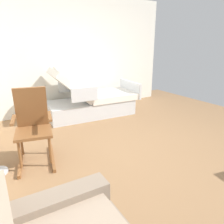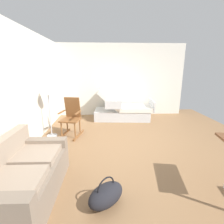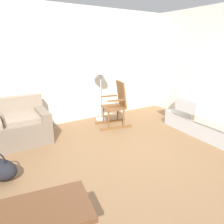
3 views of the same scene
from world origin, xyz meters
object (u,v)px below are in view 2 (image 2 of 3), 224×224
object	(u,v)px
couch	(24,178)
duffel_bag	(106,195)
floor_lamp	(48,92)
rocking_chair	(71,117)
hospital_bed	(122,110)

from	to	relation	value
couch	duffel_bag	world-z (taller)	couch
couch	duffel_bag	xyz separation A→B (m)	(-0.22, -1.17, -0.15)
floor_lamp	duffel_bag	xyz separation A→B (m)	(-2.48, -1.45, -1.07)
rocking_chair	floor_lamp	world-z (taller)	floor_lamp
hospital_bed	rocking_chair	world-z (taller)	hospital_bed
floor_lamp	couch	bearing A→B (deg)	-173.17
duffel_bag	couch	bearing A→B (deg)	79.29
couch	hospital_bed	bearing A→B (deg)	-26.05
duffel_bag	hospital_bed	bearing A→B (deg)	-9.49
rocking_chair	couch	bearing A→B (deg)	173.52
rocking_chair	duffel_bag	xyz separation A→B (m)	(-2.59, -0.91, -0.35)
rocking_chair	duffel_bag	distance (m)	2.76
couch	floor_lamp	size ratio (longest dim) A/B	1.09
couch	rocking_chair	xyz separation A→B (m)	(2.37, -0.27, 0.20)
floor_lamp	hospital_bed	bearing A→B (deg)	-54.51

